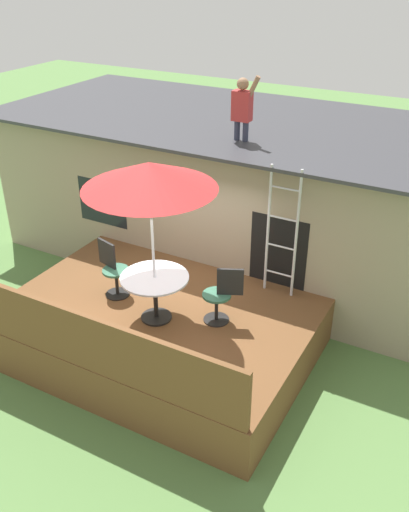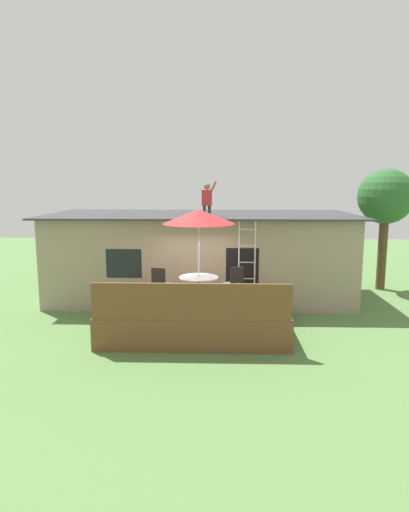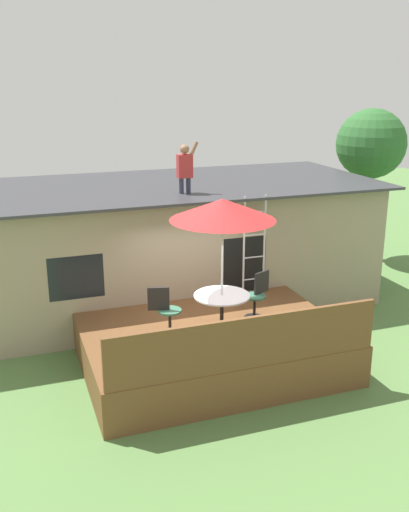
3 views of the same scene
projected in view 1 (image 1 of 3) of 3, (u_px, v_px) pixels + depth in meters
ground_plane at (161, 348)px, 9.35m from camera, size 40.00×40.00×0.00m
house at (253, 193)px, 11.40m from camera, size 10.50×4.50×2.95m
deck at (160, 328)px, 9.16m from camera, size 4.82×3.48×0.80m
deck_railing at (89, 343)px, 7.45m from camera, size 4.72×0.08×0.90m
patio_table at (155, 286)px, 8.45m from camera, size 1.04×1.04×0.74m
patio_umbrella at (149, 176)px, 7.60m from camera, size 1.90×1.90×2.54m
step_ladder at (282, 233)px, 8.86m from camera, size 0.52×0.04×2.20m
person_figure at (243, 105)px, 9.34m from camera, size 0.47×0.20×1.11m
patio_chair_left at (113, 269)px, 9.14m from camera, size 0.61×0.44×0.92m
patio_chair_right at (221, 295)px, 8.45m from camera, size 0.59×0.44×0.92m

